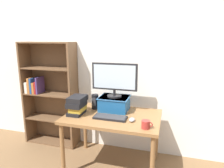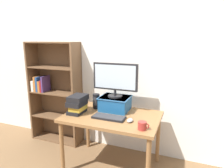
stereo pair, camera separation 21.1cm
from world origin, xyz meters
TOP-DOWN VIEW (x-y plane):
  - ground_plane at (0.00, 0.00)m, footprint 12.00×12.00m
  - back_wall at (0.00, 0.54)m, footprint 7.00×0.08m
  - desk at (0.00, 0.00)m, footprint 1.15×0.76m
  - bookshelf_unit at (-1.13, 0.38)m, footprint 0.84×0.28m
  - riser_box at (-0.03, 0.19)m, footprint 0.38×0.33m
  - computer_monitor at (-0.03, 0.18)m, footprint 0.59×0.19m
  - keyboard at (-0.00, -0.11)m, footprint 0.39×0.16m
  - computer_mouse at (0.26, -0.11)m, footprint 0.06×0.10m
  - book_stack at (-0.44, -0.08)m, footprint 0.20×0.26m
  - coffee_mug at (0.43, -0.26)m, footprint 0.12×0.09m
  - desk_speaker at (-0.29, 0.16)m, footprint 0.09×0.10m

SIDE VIEW (x-z plane):
  - ground_plane at x=0.00m, z-range 0.00..0.00m
  - desk at x=0.00m, z-range 0.27..0.99m
  - keyboard at x=0.00m, z-range 0.71..0.74m
  - computer_mouse at x=0.26m, z-range 0.71..0.75m
  - coffee_mug at x=0.43m, z-range 0.71..0.80m
  - bookshelf_unit at x=-1.13m, z-range 0.02..1.60m
  - riser_box at x=-0.03m, z-range 0.72..0.90m
  - desk_speaker at x=-0.29m, z-range 0.71..0.91m
  - book_stack at x=-0.44m, z-range 0.72..0.94m
  - computer_monitor at x=-0.03m, z-range 0.92..1.35m
  - back_wall at x=0.00m, z-range 0.00..2.60m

